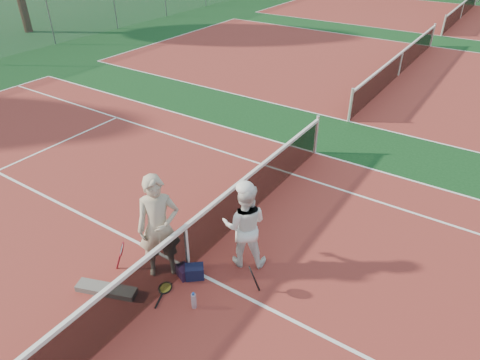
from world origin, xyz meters
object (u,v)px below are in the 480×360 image
net_main (187,248)px  racket_red (123,256)px  player_a (159,227)px  racket_spare (165,288)px  player_b (245,225)px  sports_bag_navy (195,272)px  racket_black_held (252,280)px  sports_bag_purple (184,272)px  water_bottle (194,301)px

net_main → racket_red: size_ratio=19.06×
player_a → racket_spare: size_ratio=3.39×
player_a → player_b: (1.11, 1.04, -0.16)m
sports_bag_navy → player_b: bearing=59.3°
racket_spare → sports_bag_navy: (0.27, 0.51, 0.11)m
player_a → racket_black_held: (1.65, 0.44, -0.73)m
racket_black_held → racket_spare: size_ratio=0.97×
player_b → sports_bag_purple: 1.40m
player_a → racket_spare: 1.10m
sports_bag_purple → net_main: bearing=106.6°
player_a → water_bottle: player_a is taller
player_b → sports_bag_navy: player_b is taller
racket_red → sports_bag_purple: size_ratio=2.04×
net_main → racket_spare: bearing=-92.3°
sports_bag_navy → water_bottle: (0.43, -0.56, 0.02)m
racket_red → net_main: bearing=-13.7°
racket_spare → sports_bag_navy: size_ratio=1.81×
sports_bag_navy → water_bottle: size_ratio=1.11×
player_a → sports_bag_navy: player_a is taller
racket_black_held → sports_bag_purple: racket_black_held is taller
net_main → sports_bag_purple: size_ratio=38.94×
player_a → sports_bag_purple: player_a is taller
sports_bag_purple → player_b: bearing=54.1°
racket_red → water_bottle: bearing=-46.9°
racket_spare → sports_bag_navy: 0.59m
player_b → water_bottle: (-0.08, -1.42, -0.70)m
racket_red → racket_spare: size_ratio=0.96×
net_main → player_b: (0.76, 0.76, 0.34)m
player_b → racket_spare: bearing=32.6°
racket_spare → net_main: bearing=-23.6°
water_bottle → sports_bag_navy: bearing=127.7°
player_b → water_bottle: player_b is taller
player_a → racket_black_held: player_a is taller
racket_black_held → player_a: bearing=-34.9°
sports_bag_purple → racket_spare: bearing=-101.5°
racket_spare → sports_bag_purple: size_ratio=2.13×
racket_black_held → sports_bag_purple: (-1.24, -0.36, -0.18)m
player_a → racket_red: size_ratio=3.54×
racket_red → sports_bag_purple: (1.07, 0.43, -0.17)m
net_main → water_bottle: bearing=-44.8°
racket_red → sports_bag_navy: bearing=-23.1°
racket_black_held → sports_bag_navy: size_ratio=1.75×
net_main → racket_spare: size_ratio=18.29×
sports_bag_purple → water_bottle: bearing=-37.2°
player_b → player_a: bearing=15.5°
racket_black_held → sports_bag_navy: (-1.06, -0.27, -0.16)m
player_a → sports_bag_navy: bearing=-28.4°
player_b → racket_red: bearing=10.3°
water_bottle → racket_black_held: bearing=52.7°
sports_bag_purple → water_bottle: 0.77m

